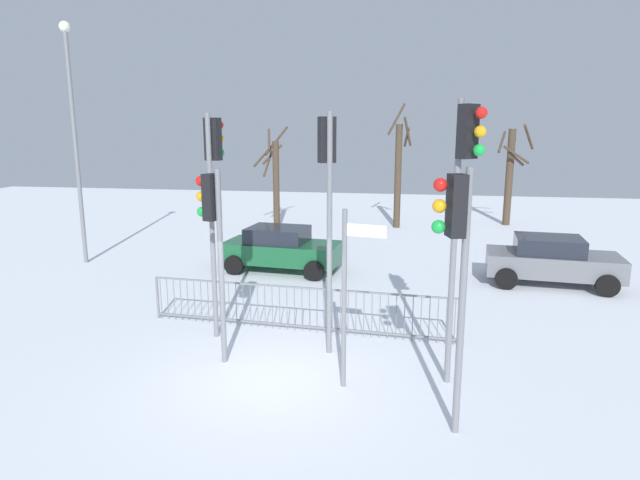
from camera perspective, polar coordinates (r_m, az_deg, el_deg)
name	(u,v)px	position (r m, az deg, el deg)	size (l,w,h in m)	color
ground_plane	(271,379)	(10.41, -5.24, -14.63)	(60.00, 60.00, 0.00)	white
traffic_light_rear_right	(214,176)	(11.80, -11.34, 6.73)	(0.36, 0.56, 4.97)	slate
traffic_light_foreground_left	(456,243)	(7.91, 14.34, -0.34)	(0.56, 0.37, 4.11)	slate
traffic_light_mid_left	(327,180)	(10.70, 0.78, 6.46)	(0.41, 0.52, 4.97)	slate
traffic_light_foreground_right	(464,182)	(9.44, 15.15, 6.05)	(0.47, 0.46, 5.14)	slate
traffic_light_mid_right	(213,222)	(10.49, -11.40, 1.86)	(0.55, 0.37, 3.90)	slate
direction_sign_post	(347,291)	(9.43, 2.94, -5.45)	(0.78, 0.20, 3.29)	slate
pedestrian_guard_railing	(298,308)	(12.45, -2.35, -7.31)	(7.31, 0.56, 1.07)	slate
car_grey_trailing	(551,260)	(17.47, 23.57, -1.98)	(3.95, 2.25, 1.47)	slate
car_green_near	(281,248)	(17.63, -4.20, -0.88)	(3.95, 2.25, 1.47)	#195933
street_lamp	(73,123)	(20.08, -24.93, 11.30)	(0.36, 0.36, 8.07)	slate
bare_tree_left	(398,172)	(25.53, 8.41, 7.23)	(1.18, 1.18, 5.84)	#473828
bare_tree_centre	(275,180)	(25.06, -4.84, 6.48)	(1.47, 1.41, 4.78)	#473828
bare_tree_right	(510,174)	(27.48, 19.73, 6.72)	(1.78, 1.76, 4.87)	#473828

